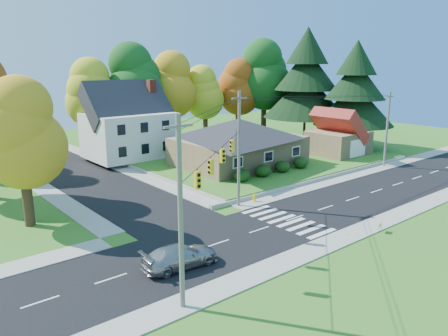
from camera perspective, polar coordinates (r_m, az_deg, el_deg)
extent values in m
plane|color=#3D7923|center=(36.03, 9.22, -6.48)|extent=(120.00, 120.00, 0.00)
cube|color=black|center=(36.03, 9.22, -6.47)|extent=(90.00, 8.00, 0.02)
cube|color=black|center=(52.67, -18.83, -0.58)|extent=(8.00, 44.00, 0.02)
cube|color=#9C9A90|center=(39.28, 3.74, -4.55)|extent=(90.00, 2.00, 0.08)
cube|color=#9C9A90|center=(33.19, 15.78, -8.55)|extent=(90.00, 2.00, 0.08)
cube|color=#3D7923|center=(59.13, 2.30, 1.89)|extent=(30.00, 30.00, 0.50)
cube|color=tan|center=(51.85, 1.89, 2.30)|extent=(14.00, 10.00, 3.20)
pyramid|color=#26262B|center=(51.39, 1.91, 5.26)|extent=(14.60, 10.60, 2.20)
cube|color=silver|center=(56.99, -12.30, 4.26)|extent=(10.00, 8.00, 5.60)
pyramid|color=#26262B|center=(56.50, -12.50, 8.26)|extent=(10.40, 8.40, 2.40)
cube|color=brown|center=(58.38, -9.34, 6.59)|extent=(0.90, 0.90, 9.60)
cube|color=tan|center=(59.51, 14.67, 3.24)|extent=(7.00, 6.00, 3.00)
pyramid|color=maroon|center=(59.15, 14.80, 5.43)|extent=(7.30, 6.30, 1.60)
cube|color=silver|center=(57.87, 17.09, 2.49)|extent=(3.20, 0.10, 2.20)
ellipsoid|color=#163A10|center=(44.31, 2.33, -0.94)|extent=(1.70, 1.70, 1.27)
ellipsoid|color=#163A10|center=(46.31, 5.10, -0.34)|extent=(1.70, 1.70, 1.27)
ellipsoid|color=#163A10|center=(48.41, 7.63, 0.20)|extent=(1.70, 1.70, 1.27)
ellipsoid|color=#163A10|center=(50.60, 9.95, 0.71)|extent=(1.70, 1.70, 1.27)
cylinder|color=#666059|center=(21.52, -5.70, -6.22)|extent=(0.26, 0.26, 10.00)
cube|color=#666059|center=(20.45, -5.99, 5.45)|extent=(1.60, 0.12, 0.12)
cylinder|color=#666059|center=(37.17, 1.96, 2.33)|extent=(0.26, 0.26, 10.00)
cube|color=#666059|center=(36.57, 2.01, 9.11)|extent=(1.60, 0.12, 0.12)
cylinder|color=#666059|center=(55.49, 20.51, 4.71)|extent=(0.26, 0.26, 9.00)
cube|color=#666059|center=(55.08, 20.85, 8.72)|extent=(1.60, 0.12, 0.12)
cube|color=gold|center=(24.16, -3.49, -1.59)|extent=(0.34, 0.26, 1.00)
cube|color=gold|center=(27.16, -1.73, 0.15)|extent=(0.26, 0.34, 1.00)
cube|color=gold|center=(30.45, -0.20, 1.63)|extent=(0.34, 0.26, 1.00)
cube|color=gold|center=(33.90, 1.04, 2.87)|extent=(0.26, 0.34, 1.00)
cylinder|color=black|center=(28.85, -0.85, 2.27)|extent=(13.02, 10.43, 0.04)
cylinder|color=#3F2A19|center=(61.54, -16.55, 4.59)|extent=(0.80, 0.80, 5.40)
sphere|color=gold|center=(61.09, -16.79, 8.20)|extent=(6.72, 6.72, 6.72)
sphere|color=gold|center=(60.97, -16.90, 9.77)|extent=(5.91, 5.91, 5.91)
sphere|color=gold|center=(60.90, -17.01, 11.34)|extent=(5.11, 5.11, 5.11)
cylinder|color=#3F2A19|center=(63.16, -11.20, 5.52)|extent=(0.86, 0.86, 6.30)
sphere|color=#18521A|center=(62.70, -11.39, 9.64)|extent=(7.84, 7.84, 7.84)
sphere|color=#18521A|center=(62.60, -11.48, 11.43)|extent=(6.90, 6.90, 6.90)
sphere|color=#18521A|center=(62.56, -11.56, 13.22)|extent=(5.96, 5.96, 5.96)
cylinder|color=#3F2A19|center=(67.05, -7.08, 5.94)|extent=(0.83, 0.83, 5.85)
sphere|color=gold|center=(66.63, -7.19, 9.55)|extent=(7.28, 7.28, 7.28)
sphere|color=gold|center=(66.52, -7.24, 11.11)|extent=(6.41, 6.41, 6.41)
sphere|color=gold|center=(66.47, -7.28, 12.68)|extent=(5.53, 5.53, 5.53)
cylinder|color=#3F2A19|center=(69.70, -2.45, 5.95)|extent=(0.77, 0.77, 4.95)
sphere|color=gold|center=(69.31, -2.48, 8.88)|extent=(6.16, 6.16, 6.16)
sphere|color=gold|center=(69.20, -2.49, 10.15)|extent=(5.42, 5.42, 5.42)
sphere|color=gold|center=(69.12, -2.50, 11.43)|extent=(4.68, 4.68, 4.68)
cylinder|color=#3F2A19|center=(72.67, 1.83, 6.45)|extent=(0.80, 0.80, 5.40)
sphere|color=#984713|center=(72.28, 1.85, 9.52)|extent=(6.72, 6.72, 6.72)
sphere|color=#984713|center=(72.18, 1.86, 10.85)|extent=(5.91, 5.91, 5.91)
sphere|color=#984713|center=(72.12, 1.87, 12.18)|extent=(5.11, 5.11, 5.11)
cylinder|color=#3F2A19|center=(73.85, 5.21, 7.05)|extent=(0.89, 0.89, 6.75)
sphere|color=#18521A|center=(73.46, 5.29, 10.83)|extent=(8.40, 8.40, 8.40)
sphere|color=#18521A|center=(73.38, 5.33, 12.46)|extent=(7.39, 7.39, 7.39)
sphere|color=#18521A|center=(73.37, 5.37, 14.10)|extent=(6.38, 6.38, 6.38)
cylinder|color=#3F2A19|center=(69.47, 10.43, 4.85)|extent=(0.40, 0.40, 2.88)
cone|color=black|center=(68.87, 10.62, 9.33)|extent=(12.80, 12.80, 6.72)
cone|color=black|center=(68.70, 10.76, 12.52)|extent=(9.60, 9.60, 6.08)
cone|color=black|center=(68.74, 10.90, 15.45)|extent=(6.40, 6.40, 5.44)
cylinder|color=#3F2A19|center=(65.53, 16.34, 3.85)|extent=(0.40, 0.40, 2.52)
cone|color=black|center=(64.94, 16.62, 7.99)|extent=(11.20, 11.20, 5.88)
cone|color=black|center=(64.73, 16.82, 10.94)|extent=(8.40, 8.40, 5.32)
cone|color=black|center=(64.69, 17.02, 13.66)|extent=(5.60, 5.60, 4.76)
cylinder|color=#3F2A19|center=(36.50, -24.32, -3.20)|extent=(0.77, 0.77, 4.95)
sphere|color=gold|center=(35.71, -24.88, 2.31)|extent=(6.16, 6.16, 6.16)
sphere|color=gold|center=(35.47, -25.13, 4.75)|extent=(5.42, 5.42, 5.42)
sphere|color=gold|center=(35.30, -25.38, 7.21)|extent=(4.68, 4.68, 4.68)
imported|color=#9E9DA1|center=(27.41, -5.76, -11.38)|extent=(5.01, 2.38, 1.41)
imported|color=silver|center=(61.31, -22.66, 1.75)|extent=(1.78, 4.62, 1.50)
cylinder|color=#DEDB00|center=(39.59, 3.99, -4.40)|extent=(0.35, 0.35, 0.10)
cylinder|color=#DEDB00|center=(39.50, 4.00, -4.00)|extent=(0.23, 0.23, 0.53)
sphere|color=#DEDB00|center=(39.40, 4.01, -3.56)|extent=(0.25, 0.25, 0.25)
cylinder|color=#DEDB00|center=(39.47, 4.00, -3.87)|extent=(0.45, 0.22, 0.12)
cylinder|color=black|center=(34.52, 19.50, -7.58)|extent=(0.02, 0.02, 0.51)
cylinder|color=black|center=(34.89, 19.89, -7.38)|extent=(0.02, 0.02, 0.51)
cube|color=yellow|center=(34.59, 19.73, -7.00)|extent=(0.58, 0.26, 0.41)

